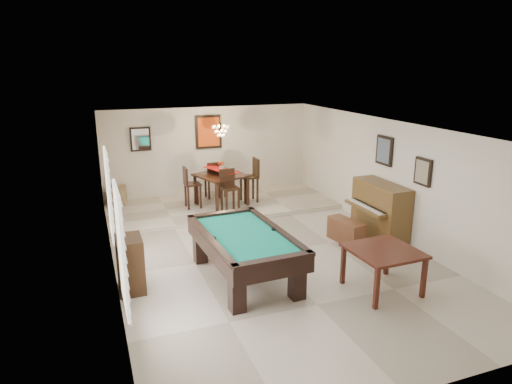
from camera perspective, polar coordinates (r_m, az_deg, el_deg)
ground_plane at (r=9.54m, az=1.27°, el=-7.65°), size 6.00×9.00×0.02m
wall_back at (r=13.27m, az=-5.93°, el=4.95°), size 6.00×0.04×2.60m
wall_front at (r=5.47m, az=19.52°, el=-12.27°), size 6.00×0.04×2.60m
wall_left at (r=8.49m, az=-17.83°, el=-2.00°), size 0.04×9.00×2.60m
wall_right at (r=10.55m, az=16.64°, el=1.51°), size 0.04×9.00×2.60m
ceiling at (r=8.83m, az=1.38°, el=8.08°), size 6.00×9.00×0.04m
dining_step at (r=12.40m, az=-4.29°, el=-1.71°), size 6.00×2.50×0.12m
window_left_front at (r=6.39m, az=-16.50°, el=-6.85°), size 0.06×1.00×1.70m
window_left_rear at (r=9.04m, az=-17.92°, el=-0.28°), size 0.06×1.00×1.70m
pool_table at (r=8.30m, az=-1.44°, el=-8.07°), size 1.51×2.63×0.85m
square_table at (r=8.20m, az=15.51°, el=-9.37°), size 1.13×1.13×0.76m
upright_piano at (r=10.43m, az=14.61°, el=-2.35°), size 0.84×1.50×1.25m
piano_bench at (r=10.18m, az=11.20°, el=-4.82°), size 0.49×0.94×0.50m
apothecary_chest at (r=8.17m, az=-15.43°, el=-8.68°), size 0.43×0.64×0.96m
dining_table at (r=12.16m, az=-4.35°, el=0.58°), size 1.48×1.48×0.96m
flower_vase at (r=12.02m, az=-4.41°, el=3.31°), size 0.14×0.14×0.23m
dining_chair_south at (r=11.48m, az=-3.27°, el=0.06°), size 0.45×0.45×1.10m
dining_chair_north at (r=12.83m, az=-5.49°, el=1.57°), size 0.41×0.41×1.04m
dining_chair_west at (r=12.00m, az=-7.92°, el=0.59°), size 0.41×0.41×1.09m
dining_chair_east at (r=12.39m, az=-0.87°, el=1.49°), size 0.45×0.45×1.20m
corner_bench at (r=12.79m, az=-16.91°, el=-0.43°), size 0.51×0.60×0.47m
chandelier at (r=11.88m, az=-4.44°, el=8.11°), size 0.44×0.44×0.60m
back_painting at (r=13.13m, az=-5.96°, el=7.49°), size 0.75×0.06×0.95m
back_mirror at (r=12.81m, az=-14.25°, el=6.42°), size 0.55×0.06×0.65m
right_picture_upper at (r=10.63m, az=15.76°, el=5.01°), size 0.06×0.55×0.65m
right_picture_lower at (r=9.68m, az=20.16°, el=2.38°), size 0.06×0.45×0.55m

